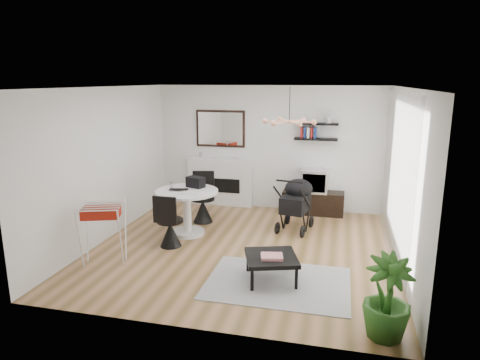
% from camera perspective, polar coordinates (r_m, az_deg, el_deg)
% --- Properties ---
extents(floor, '(5.00, 5.00, 0.00)m').
position_cam_1_polar(floor, '(7.42, 0.40, -9.08)').
color(floor, brown).
rests_on(floor, ground).
extents(ceiling, '(5.00, 5.00, 0.00)m').
position_cam_1_polar(ceiling, '(6.86, 0.43, 12.26)').
color(ceiling, white).
rests_on(ceiling, wall_back).
extents(wall_back, '(5.00, 0.00, 5.00)m').
position_cam_1_polar(wall_back, '(9.43, 3.88, 4.27)').
color(wall_back, white).
rests_on(wall_back, floor).
extents(wall_left, '(0.00, 5.00, 5.00)m').
position_cam_1_polar(wall_left, '(7.95, -17.42, 2.00)').
color(wall_left, white).
rests_on(wall_left, floor).
extents(wall_right, '(0.00, 5.00, 5.00)m').
position_cam_1_polar(wall_right, '(6.91, 21.06, 0.07)').
color(wall_right, white).
rests_on(wall_right, floor).
extents(sheer_curtain, '(0.04, 3.60, 2.60)m').
position_cam_1_polar(sheer_curtain, '(7.09, 20.06, 0.47)').
color(sheer_curtain, white).
rests_on(sheer_curtain, wall_right).
extents(fireplace, '(1.50, 0.17, 2.16)m').
position_cam_1_polar(fireplace, '(9.72, -2.66, 0.57)').
color(fireplace, white).
rests_on(fireplace, floor).
extents(shelf_lower, '(0.90, 0.25, 0.04)m').
position_cam_1_polar(shelf_lower, '(9.15, 10.08, 5.40)').
color(shelf_lower, black).
rests_on(shelf_lower, wall_back).
extents(shelf_upper, '(0.90, 0.25, 0.04)m').
position_cam_1_polar(shelf_upper, '(9.11, 10.17, 7.39)').
color(shelf_upper, black).
rests_on(shelf_upper, wall_back).
extents(pendant_lamp, '(0.90, 0.90, 0.10)m').
position_cam_1_polar(pendant_lamp, '(7.07, 6.57, 7.74)').
color(pendant_lamp, tan).
rests_on(pendant_lamp, ceiling).
extents(tv_console, '(1.29, 0.45, 0.48)m').
position_cam_1_polar(tv_console, '(9.33, 9.71, -2.98)').
color(tv_console, black).
rests_on(tv_console, floor).
extents(crt_tv, '(0.55, 0.48, 0.48)m').
position_cam_1_polar(crt_tv, '(9.20, 9.92, -0.10)').
color(crt_tv, silver).
rests_on(crt_tv, tv_console).
extents(dining_table, '(1.15, 1.15, 0.84)m').
position_cam_1_polar(dining_table, '(7.95, -7.07, -3.38)').
color(dining_table, white).
rests_on(dining_table, floor).
extents(laptop, '(0.39, 0.29, 0.03)m').
position_cam_1_polar(laptop, '(7.84, -8.23, -1.38)').
color(laptop, black).
rests_on(laptop, dining_table).
extents(black_bag, '(0.38, 0.30, 0.20)m').
position_cam_1_polar(black_bag, '(8.07, -5.95, -0.28)').
color(black_bag, black).
rests_on(black_bag, dining_table).
extents(newspaper, '(0.41, 0.36, 0.01)m').
position_cam_1_polar(newspaper, '(7.67, -6.40, -1.71)').
color(newspaper, white).
rests_on(newspaper, dining_table).
extents(drinking_glass, '(0.06, 0.06, 0.10)m').
position_cam_1_polar(drinking_glass, '(8.11, -9.15, -0.65)').
color(drinking_glass, white).
rests_on(drinking_glass, dining_table).
extents(chair_far, '(0.51, 0.52, 1.01)m').
position_cam_1_polar(chair_far, '(8.68, -4.97, -3.53)').
color(chair_far, black).
rests_on(chair_far, floor).
extents(chair_near, '(0.45, 0.45, 0.94)m').
position_cam_1_polar(chair_near, '(7.49, -9.33, -6.60)').
color(chair_near, black).
rests_on(chair_near, floor).
extents(drying_rack, '(0.80, 0.78, 0.96)m').
position_cam_1_polar(drying_rack, '(6.99, -17.76, -6.75)').
color(drying_rack, white).
rests_on(drying_rack, floor).
extents(stroller, '(0.69, 0.94, 1.08)m').
position_cam_1_polar(stroller, '(8.25, 7.49, -3.44)').
color(stroller, black).
rests_on(stroller, floor).
extents(rug, '(2.01, 1.45, 0.01)m').
position_cam_1_polar(rug, '(6.26, 5.06, -13.51)').
color(rug, gray).
rests_on(rug, floor).
extents(coffee_table, '(0.89, 0.89, 0.37)m').
position_cam_1_polar(coffee_table, '(6.20, 4.20, -10.40)').
color(coffee_table, black).
rests_on(coffee_table, rug).
extents(magazines, '(0.35, 0.30, 0.04)m').
position_cam_1_polar(magazines, '(6.10, 4.27, -10.14)').
color(magazines, '#E03842').
rests_on(magazines, coffee_table).
extents(potted_plant, '(0.69, 0.69, 0.96)m').
position_cam_1_polar(potted_plant, '(5.14, 19.05, -14.62)').
color(potted_plant, '#275A19').
rests_on(potted_plant, floor).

